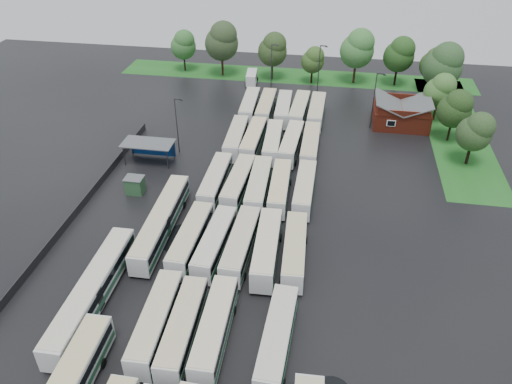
# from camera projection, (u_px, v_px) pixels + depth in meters

# --- Properties ---
(ground) EXTENTS (160.00, 160.00, 0.00)m
(ground) POSITION_uv_depth(u_px,v_px,m) (224.00, 260.00, 61.45)
(ground) COLOR black
(ground) RESTS_ON ground
(brick_building) EXTENTS (10.07, 8.60, 5.39)m
(brick_building) POSITION_uv_depth(u_px,v_px,m) (401.00, 115.00, 92.23)
(brick_building) COLOR maroon
(brick_building) RESTS_ON ground
(wash_shed) EXTENTS (8.20, 4.20, 3.58)m
(wash_shed) POSITION_uv_depth(u_px,v_px,m) (149.00, 145.00, 80.30)
(wash_shed) COLOR #2D2D30
(wash_shed) RESTS_ON ground
(utility_hut) EXTENTS (2.70, 2.20, 2.62)m
(utility_hut) POSITION_uv_depth(u_px,v_px,m) (135.00, 185.00, 73.33)
(utility_hut) COLOR #264E2C
(utility_hut) RESTS_ON ground
(grass_strip_north) EXTENTS (80.00, 10.00, 0.01)m
(grass_strip_north) POSITION_uv_depth(u_px,v_px,m) (294.00, 76.00, 114.44)
(grass_strip_north) COLOR #1B5C1B
(grass_strip_north) RESTS_ON ground
(grass_strip_east) EXTENTS (10.00, 50.00, 0.01)m
(grass_strip_east) POSITION_uv_depth(u_px,v_px,m) (455.00, 128.00, 91.89)
(grass_strip_east) COLOR #1B5C1B
(grass_strip_east) RESTS_ON ground
(west_fence) EXTENTS (0.10, 50.00, 1.20)m
(west_fence) POSITION_uv_depth(u_px,v_px,m) (84.00, 203.00, 70.78)
(west_fence) COLOR #2D2D30
(west_fence) RESTS_ON ground
(bus_r1c0) EXTENTS (3.08, 12.38, 3.42)m
(bus_r1c0) POSITION_uv_depth(u_px,v_px,m) (156.00, 321.00, 50.83)
(bus_r1c0) COLOR silver
(bus_r1c0) RESTS_ON ground
(bus_r1c1) EXTENTS (2.95, 12.17, 3.37)m
(bus_r1c1) POSITION_uv_depth(u_px,v_px,m) (183.00, 328.00, 50.13)
(bus_r1c1) COLOR silver
(bus_r1c1) RESTS_ON ground
(bus_r1c2) EXTENTS (2.88, 12.36, 3.42)m
(bus_r1c2) POSITION_uv_depth(u_px,v_px,m) (215.00, 328.00, 50.07)
(bus_r1c2) COLOR silver
(bus_r1c2) RESTS_ON ground
(bus_r1c4) EXTENTS (2.98, 12.28, 3.40)m
(bus_r1c4) POSITION_uv_depth(u_px,v_px,m) (277.00, 339.00, 48.99)
(bus_r1c4) COLOR silver
(bus_r1c4) RESTS_ON ground
(bus_r2c0) EXTENTS (2.92, 12.31, 3.41)m
(bus_r2c0) POSITION_uv_depth(u_px,v_px,m) (191.00, 239.00, 62.02)
(bus_r2c0) COLOR silver
(bus_r2c0) RESTS_ON ground
(bus_r2c1) EXTENTS (3.18, 12.22, 3.37)m
(bus_r2c1) POSITION_uv_depth(u_px,v_px,m) (215.00, 243.00, 61.39)
(bus_r2c1) COLOR silver
(bus_r2c1) RESTS_ON ground
(bus_r2c2) EXTENTS (2.96, 12.54, 3.47)m
(bus_r2c2) POSITION_uv_depth(u_px,v_px,m) (241.00, 244.00, 61.02)
(bus_r2c2) COLOR silver
(bus_r2c2) RESTS_ON ground
(bus_r2c3) EXTENTS (3.26, 12.80, 3.53)m
(bus_r2c3) POSITION_uv_depth(u_px,v_px,m) (267.00, 248.00, 60.38)
(bus_r2c3) COLOR silver
(bus_r2c3) RESTS_ON ground
(bus_r2c4) EXTENTS (3.17, 12.22, 3.37)m
(bus_r2c4) POSITION_uv_depth(u_px,v_px,m) (295.00, 250.00, 60.19)
(bus_r2c4) COLOR silver
(bus_r2c4) RESTS_ON ground
(bus_r3c0) EXTENTS (2.72, 12.37, 3.44)m
(bus_r3c0) POSITION_uv_depth(u_px,v_px,m) (216.00, 181.00, 73.20)
(bus_r3c0) COLOR silver
(bus_r3c0) RESTS_ON ground
(bus_r3c1) EXTENTS (3.07, 12.36, 3.41)m
(bus_r3c1) POSITION_uv_depth(u_px,v_px,m) (238.00, 183.00, 72.84)
(bus_r3c1) COLOR silver
(bus_r3c1) RESTS_ON ground
(bus_r3c2) EXTENTS (3.11, 12.65, 3.50)m
(bus_r3c2) POSITION_uv_depth(u_px,v_px,m) (259.00, 186.00, 72.06)
(bus_r3c2) COLOR silver
(bus_r3c2) RESTS_ON ground
(bus_r3c3) EXTENTS (3.02, 12.10, 3.34)m
(bus_r3c3) POSITION_uv_depth(u_px,v_px,m) (280.00, 188.00, 71.77)
(bus_r3c3) COLOR silver
(bus_r3c3) RESTS_ON ground
(bus_r3c4) EXTENTS (2.57, 12.03, 3.35)m
(bus_r3c4) POSITION_uv_depth(u_px,v_px,m) (304.00, 189.00, 71.51)
(bus_r3c4) COLOR silver
(bus_r3c4) RESTS_ON ground
(bus_r4c0) EXTENTS (3.10, 12.44, 3.44)m
(bus_r4c0) POSITION_uv_depth(u_px,v_px,m) (236.00, 138.00, 84.58)
(bus_r4c0) COLOR silver
(bus_r4c0) RESTS_ON ground
(bus_r4c1) EXTENTS (2.80, 12.33, 3.42)m
(bus_r4c1) POSITION_uv_depth(u_px,v_px,m) (254.00, 140.00, 84.17)
(bus_r4c1) COLOR silver
(bus_r4c1) RESTS_ON ground
(bus_r4c2) EXTENTS (3.13, 12.12, 3.34)m
(bus_r4c2) POSITION_uv_depth(u_px,v_px,m) (273.00, 142.00, 83.43)
(bus_r4c2) COLOR silver
(bus_r4c2) RESTS_ON ground
(bus_r4c3) EXTENTS (3.12, 12.29, 3.39)m
(bus_r4c3) POSITION_uv_depth(u_px,v_px,m) (291.00, 143.00, 83.04)
(bus_r4c3) COLOR silver
(bus_r4c3) RESTS_ON ground
(bus_r4c4) EXTENTS (2.70, 12.41, 3.45)m
(bus_r4c4) POSITION_uv_depth(u_px,v_px,m) (310.00, 146.00, 82.31)
(bus_r4c4) COLOR silver
(bus_r4c4) RESTS_ON ground
(bus_r5c0) EXTENTS (3.14, 12.44, 3.43)m
(bus_r5c0) POSITION_uv_depth(u_px,v_px,m) (250.00, 106.00, 95.76)
(bus_r5c0) COLOR silver
(bus_r5c0) RESTS_ON ground
(bus_r5c1) EXTENTS (2.83, 12.42, 3.44)m
(bus_r5c1) POSITION_uv_depth(u_px,v_px,m) (266.00, 107.00, 95.25)
(bus_r5c1) COLOR silver
(bus_r5c1) RESTS_ON ground
(bus_r5c2) EXTENTS (3.09, 12.25, 3.38)m
(bus_r5c2) POSITION_uv_depth(u_px,v_px,m) (283.00, 109.00, 94.62)
(bus_r5c2) COLOR silver
(bus_r5c2) RESTS_ON ground
(bus_r5c3) EXTENTS (3.11, 12.62, 3.49)m
(bus_r5c3) POSITION_uv_depth(u_px,v_px,m) (299.00, 110.00, 94.16)
(bus_r5c3) COLOR silver
(bus_r5c3) RESTS_ON ground
(bus_r5c4) EXTENTS (2.82, 12.58, 3.49)m
(bus_r5c4) POSITION_uv_depth(u_px,v_px,m) (317.00, 112.00, 93.49)
(bus_r5c4) COLOR silver
(bus_r5c4) RESTS_ON ground
(artic_bus_west_b) EXTENTS (2.99, 18.47, 3.42)m
(artic_bus_west_b) POSITION_uv_depth(u_px,v_px,m) (161.00, 221.00, 65.01)
(artic_bus_west_b) COLOR silver
(artic_bus_west_b) RESTS_ON ground
(artic_bus_west_c) EXTENTS (2.93, 19.04, 3.53)m
(artic_bus_west_c) POSITION_uv_depth(u_px,v_px,m) (93.00, 291.00, 54.26)
(artic_bus_west_c) COLOR silver
(artic_bus_west_c) RESTS_ON ground
(minibus) EXTENTS (2.70, 5.99, 2.54)m
(minibus) POSITION_uv_depth(u_px,v_px,m) (252.00, 77.00, 109.95)
(minibus) COLOR white
(minibus) RESTS_ON ground
(tree_north_0) EXTENTS (5.80, 5.80, 9.61)m
(tree_north_0) POSITION_uv_depth(u_px,v_px,m) (184.00, 44.00, 114.04)
(tree_north_0) COLOR black
(tree_north_0) RESTS_ON ground
(tree_north_1) EXTENTS (7.49, 7.49, 12.40)m
(tree_north_1) POSITION_uv_depth(u_px,v_px,m) (222.00, 41.00, 110.44)
(tree_north_1) COLOR black
(tree_north_1) RESTS_ON ground
(tree_north_2) EXTENTS (6.42, 6.42, 10.63)m
(tree_north_2) POSITION_uv_depth(u_px,v_px,m) (273.00, 49.00, 109.17)
(tree_north_2) COLOR black
(tree_north_2) RESTS_ON ground
(tree_north_3) EXTENTS (5.00, 5.00, 8.28)m
(tree_north_3) POSITION_uv_depth(u_px,v_px,m) (313.00, 60.00, 107.85)
(tree_north_3) COLOR black
(tree_north_3) RESTS_ON ground
(tree_north_4) EXTENTS (7.29, 7.29, 12.07)m
(tree_north_4) POSITION_uv_depth(u_px,v_px,m) (358.00, 48.00, 106.71)
(tree_north_4) COLOR #362115
(tree_north_4) RESTS_ON ground
(tree_north_5) EXTENTS (6.53, 6.53, 10.82)m
(tree_north_5) POSITION_uv_depth(u_px,v_px,m) (400.00, 54.00, 105.91)
(tree_north_5) COLOR black
(tree_north_5) RESTS_ON ground
(tree_north_6) EXTENTS (5.76, 5.76, 9.55)m
(tree_north_6) POSITION_uv_depth(u_px,v_px,m) (435.00, 63.00, 103.59)
(tree_north_6) COLOR black
(tree_north_6) RESTS_ON ground
(tree_east_0) EXTENTS (5.58, 5.55, 9.19)m
(tree_east_0) POSITION_uv_depth(u_px,v_px,m) (476.00, 131.00, 77.80)
(tree_east_0) COLOR black
(tree_east_0) RESTS_ON ground
(tree_east_1) EXTENTS (5.76, 5.76, 9.54)m
(tree_east_1) POSITION_uv_depth(u_px,v_px,m) (456.00, 108.00, 84.52)
(tree_east_1) COLOR black
(tree_east_1) RESTS_ON ground
(tree_east_2) EXTENTS (5.60, 5.60, 9.27)m
(tree_east_2) POSITION_uv_depth(u_px,v_px,m) (441.00, 90.00, 91.75)
(tree_east_2) COLOR #362613
(tree_east_2) RESTS_ON ground
(tree_east_3) EXTENTS (7.64, 7.64, 12.66)m
(tree_east_3) POSITION_uv_depth(u_px,v_px,m) (444.00, 65.00, 96.83)
(tree_east_3) COLOR black
(tree_east_3) RESTS_ON ground
(tree_east_4) EXTENTS (5.15, 5.15, 8.53)m
(tree_east_4) POSITION_uv_depth(u_px,v_px,m) (445.00, 66.00, 103.93)
(tree_east_4) COLOR black
(tree_east_4) RESTS_ON ground
(lamp_post_ne) EXTENTS (1.62, 0.31, 10.50)m
(lamp_post_ne) POSITION_uv_depth(u_px,v_px,m) (375.00, 97.00, 88.78)
(lamp_post_ne) COLOR #2D2D30
(lamp_post_ne) RESTS_ON ground
(lamp_post_nw) EXTENTS (1.51, 0.29, 9.78)m
(lamp_post_nw) POSITION_uv_depth(u_px,v_px,m) (177.00, 122.00, 81.19)
(lamp_post_nw) COLOR #2D2D30
(lamp_post_nw) RESTS_ON ground
(lamp_post_back_w) EXTENTS (1.64, 0.32, 10.63)m
(lamp_post_back_w) POSITION_uv_depth(u_px,v_px,m) (272.00, 66.00, 102.14)
(lamp_post_back_w) COLOR #2D2D30
(lamp_post_back_w) RESTS_ON ground
(lamp_post_back_e) EXTENTS (1.58, 0.31, 10.23)m
(lamp_post_back_e) POSITION_uv_depth(u_px,v_px,m) (320.00, 66.00, 102.70)
(lamp_post_back_e) COLOR #2D2D30
(lamp_post_back_e) RESTS_ON ground
(puddle_2) EXTENTS (7.00, 7.00, 0.01)m
(puddle_2) POSITION_uv_depth(u_px,v_px,m) (188.00, 239.00, 64.89)
(puddle_2) COLOR black
(puddle_2) RESTS_ON ground
(puddle_3) EXTENTS (2.91, 2.91, 0.01)m
(puddle_3) POSITION_uv_depth(u_px,v_px,m) (282.00, 294.00, 56.66)
(puddle_3) COLOR black
(puddle_3) RESTS_ON ground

